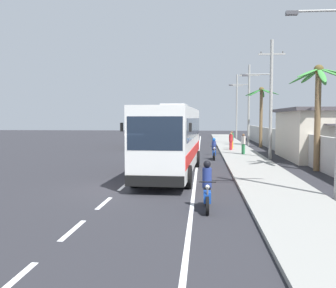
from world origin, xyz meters
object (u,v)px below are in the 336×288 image
(pedestrian_midwalk, at_px, (243,143))
(utility_pole_distant, at_px, (237,106))
(utility_pole_far, at_px, (248,103))
(palm_second, at_px, (318,97))
(palm_nearest, at_px, (261,106))
(coach_bus_far_lane, at_px, (151,129))
(coach_bus_foreground, at_px, (172,138))
(motorcycle_beside_bus, at_px, (214,151))
(utility_pole_mid, at_px, (270,96))
(motorcycle_trailing, at_px, (207,190))
(pedestrian_near_kerb, at_px, (232,139))
(pedestrian_far_walk, at_px, (231,141))

(pedestrian_midwalk, relative_size, utility_pole_distant, 0.17)
(utility_pole_far, bearing_deg, pedestrian_midwalk, -98.14)
(utility_pole_distant, distance_m, palm_second, 36.14)
(utility_pole_far, relative_size, palm_nearest, 1.42)
(utility_pole_far, bearing_deg, coach_bus_far_lane, -168.73)
(coach_bus_foreground, distance_m, pedestrian_midwalk, 12.36)
(coach_bus_far_lane, xyz_separation_m, motorcycle_beside_bus, (6.53, -13.25, -1.22))
(pedestrian_midwalk, bearing_deg, motorcycle_beside_bus, -132.72)
(coach_bus_far_lane, height_order, utility_pole_mid, utility_pole_mid)
(coach_bus_foreground, xyz_separation_m, motorcycle_beside_bus, (2.56, 8.14, -1.39))
(coach_bus_far_lane, distance_m, motorcycle_trailing, 30.05)
(utility_pole_distant, relative_size, palm_nearest, 1.51)
(motorcycle_trailing, bearing_deg, utility_pole_distant, 83.88)
(motorcycle_beside_bus, xyz_separation_m, utility_pole_far, (4.27, 15.40, 4.23))
(motorcycle_trailing, relative_size, utility_pole_mid, 0.22)
(palm_second, bearing_deg, pedestrian_near_kerb, 104.64)
(motorcycle_beside_bus, distance_m, palm_nearest, 14.15)
(motorcycle_trailing, distance_m, pedestrian_far_walk, 23.48)
(pedestrian_midwalk, xyz_separation_m, utility_pole_mid, (1.69, -2.48, 3.75))
(coach_bus_foreground, relative_size, motorcycle_beside_bus, 6.04)
(pedestrian_near_kerb, height_order, pedestrian_midwalk, pedestrian_near_kerb)
(motorcycle_beside_bus, distance_m, utility_pole_mid, 5.91)
(motorcycle_beside_bus, bearing_deg, palm_nearest, 67.03)
(utility_pole_far, xyz_separation_m, utility_pole_distant, (0.00, 14.80, 0.11))
(utility_pole_far, relative_size, utility_pole_distant, 0.94)
(motorcycle_trailing, bearing_deg, pedestrian_near_kerb, 83.88)
(coach_bus_far_lane, bearing_deg, utility_pole_distant, 57.50)
(coach_bus_foreground, relative_size, palm_nearest, 1.84)
(coach_bus_far_lane, height_order, pedestrian_near_kerb, coach_bus_far_lane)
(motorcycle_trailing, xyz_separation_m, pedestrian_midwalk, (3.21, 19.29, 0.34))
(pedestrian_near_kerb, height_order, utility_pole_mid, utility_pole_mid)
(pedestrian_midwalk, relative_size, utility_pole_mid, 0.19)
(palm_nearest, bearing_deg, utility_pole_far, 110.36)
(pedestrian_far_walk, distance_m, utility_pole_far, 9.47)
(coach_bus_foreground, xyz_separation_m, pedestrian_near_kerb, (4.55, 17.06, -1.02))
(coach_bus_far_lane, relative_size, utility_pole_mid, 1.41)
(coach_bus_foreground, xyz_separation_m, pedestrian_far_walk, (4.34, 15.28, -1.06))
(pedestrian_far_walk, distance_m, palm_second, 14.07)
(utility_pole_far, distance_m, palm_nearest, 3.07)
(pedestrian_midwalk, distance_m, utility_pole_distant, 27.47)
(motorcycle_trailing, bearing_deg, coach_bus_foreground, 102.99)
(pedestrian_near_kerb, bearing_deg, utility_pole_far, -71.43)
(motorcycle_beside_bus, relative_size, palm_second, 0.31)
(coach_bus_foreground, bearing_deg, utility_pole_far, 73.81)
(coach_bus_foreground, distance_m, utility_pole_mid, 11.38)
(palm_nearest, xyz_separation_m, palm_second, (0.54, -18.47, -0.04))
(utility_pole_mid, height_order, palm_nearest, utility_pole_mid)
(coach_bus_far_lane, relative_size, pedestrian_near_kerb, 7.44)
(palm_nearest, height_order, palm_second, palm_nearest)
(coach_bus_far_lane, xyz_separation_m, motorcycle_trailing, (5.82, -29.45, -1.21))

